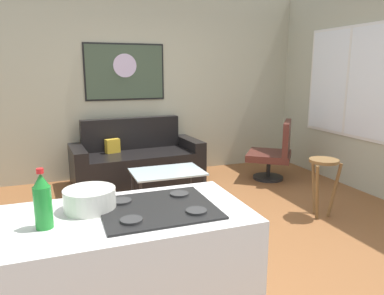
{
  "coord_description": "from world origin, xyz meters",
  "views": [
    {
      "loc": [
        -1.22,
        -3.14,
        1.63
      ],
      "look_at": [
        0.27,
        0.9,
        0.7
      ],
      "focal_mm": 33.96,
      "sensor_mm": 36.0,
      "label": 1
    }
  ],
  "objects_px": {
    "bar_stool": "(323,173)",
    "wall_painting": "(125,72)",
    "mixing_bowl": "(90,199)",
    "couch": "(137,162)",
    "coffee_table": "(167,174)",
    "soda_bottle_2": "(43,201)",
    "armchair": "(275,152)"
  },
  "relations": [
    {
      "from": "bar_stool",
      "to": "mixing_bowl",
      "type": "bearing_deg",
      "value": -155.0
    },
    {
      "from": "coffee_table",
      "to": "armchair",
      "type": "distance_m",
      "value": 1.84
    },
    {
      "from": "couch",
      "to": "bar_stool",
      "type": "bearing_deg",
      "value": -50.11
    },
    {
      "from": "wall_painting",
      "to": "bar_stool",
      "type": "bearing_deg",
      "value": -54.44
    },
    {
      "from": "couch",
      "to": "coffee_table",
      "type": "distance_m",
      "value": 1.02
    },
    {
      "from": "armchair",
      "to": "wall_painting",
      "type": "relative_size",
      "value": 0.75
    },
    {
      "from": "wall_painting",
      "to": "couch",
      "type": "bearing_deg",
      "value": -82.9
    },
    {
      "from": "couch",
      "to": "armchair",
      "type": "relative_size",
      "value": 2.12
    },
    {
      "from": "soda_bottle_2",
      "to": "armchair",
      "type": "bearing_deg",
      "value": 41.83
    },
    {
      "from": "soda_bottle_2",
      "to": "wall_painting",
      "type": "height_order",
      "value": "wall_painting"
    },
    {
      "from": "mixing_bowl",
      "to": "bar_stool",
      "type": "bearing_deg",
      "value": 25.0
    },
    {
      "from": "couch",
      "to": "bar_stool",
      "type": "distance_m",
      "value": 2.61
    },
    {
      "from": "bar_stool",
      "to": "mixing_bowl",
      "type": "relative_size",
      "value": 2.41
    },
    {
      "from": "soda_bottle_2",
      "to": "mixing_bowl",
      "type": "height_order",
      "value": "soda_bottle_2"
    },
    {
      "from": "couch",
      "to": "bar_stool",
      "type": "height_order",
      "value": "couch"
    },
    {
      "from": "bar_stool",
      "to": "wall_painting",
      "type": "height_order",
      "value": "wall_painting"
    },
    {
      "from": "armchair",
      "to": "coffee_table",
      "type": "bearing_deg",
      "value": -167.18
    },
    {
      "from": "soda_bottle_2",
      "to": "mixing_bowl",
      "type": "relative_size",
      "value": 1.06
    },
    {
      "from": "couch",
      "to": "armchair",
      "type": "bearing_deg",
      "value": -16.89
    },
    {
      "from": "couch",
      "to": "soda_bottle_2",
      "type": "height_order",
      "value": "soda_bottle_2"
    },
    {
      "from": "coffee_table",
      "to": "soda_bottle_2",
      "type": "bearing_deg",
      "value": -118.86
    },
    {
      "from": "bar_stool",
      "to": "wall_painting",
      "type": "bearing_deg",
      "value": 125.56
    },
    {
      "from": "bar_stool",
      "to": "mixing_bowl",
      "type": "height_order",
      "value": "mixing_bowl"
    },
    {
      "from": "couch",
      "to": "soda_bottle_2",
      "type": "distance_m",
      "value": 3.62
    },
    {
      "from": "coffee_table",
      "to": "soda_bottle_2",
      "type": "relative_size",
      "value": 2.95
    },
    {
      "from": "armchair",
      "to": "wall_painting",
      "type": "bearing_deg",
      "value": 153.45
    },
    {
      "from": "bar_stool",
      "to": "wall_painting",
      "type": "relative_size",
      "value": 0.56
    },
    {
      "from": "bar_stool",
      "to": "armchair",
      "type": "bearing_deg",
      "value": 78.27
    },
    {
      "from": "soda_bottle_2",
      "to": "couch",
      "type": "bearing_deg",
      "value": 71.42
    },
    {
      "from": "armchair",
      "to": "bar_stool",
      "type": "bearing_deg",
      "value": -101.73
    },
    {
      "from": "armchair",
      "to": "soda_bottle_2",
      "type": "distance_m",
      "value": 4.19
    },
    {
      "from": "couch",
      "to": "soda_bottle_2",
      "type": "xyz_separation_m",
      "value": [
        -1.13,
        -3.36,
        0.72
      ]
    }
  ]
}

